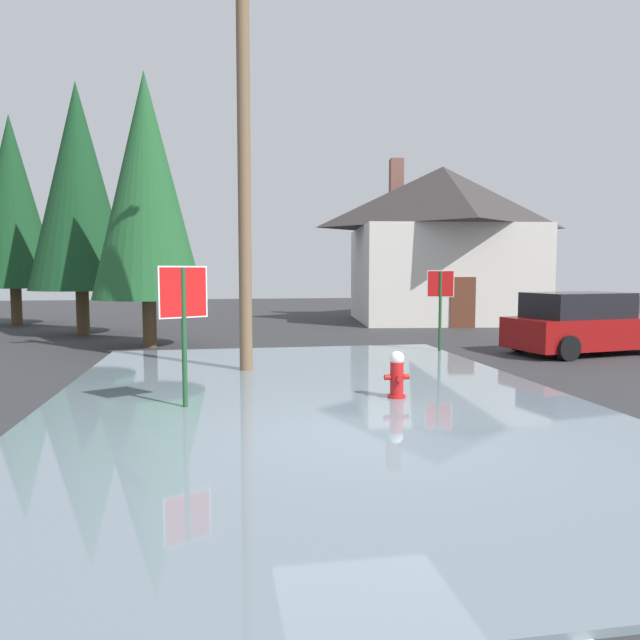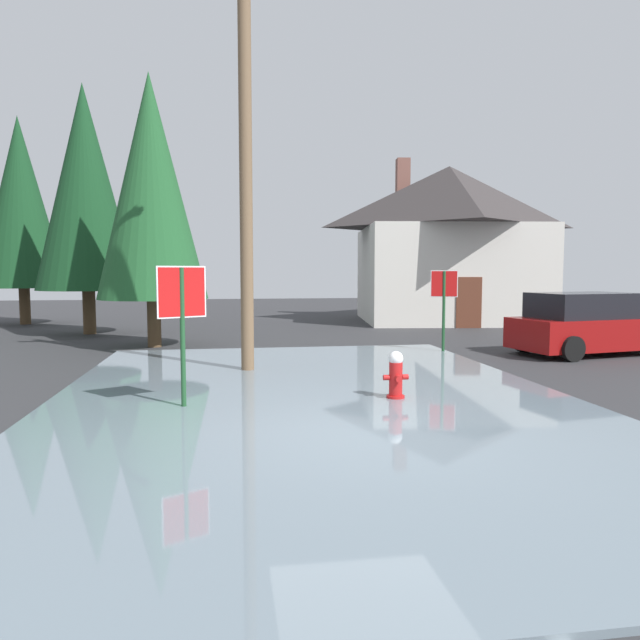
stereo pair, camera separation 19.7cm
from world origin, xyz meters
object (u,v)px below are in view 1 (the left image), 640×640
(pine_tree_mid_left, at_px, (79,187))
(parked_car, at_px, (584,325))
(stop_sign_near, at_px, (183,307))
(pine_tree_tall_left, at_px, (12,202))
(house, at_px, (442,241))
(pine_tree_short_left, at_px, (146,187))
(fire_hydrant, at_px, (397,377))
(stop_sign_far, at_px, (440,294))
(utility_pole, at_px, (244,142))

(pine_tree_mid_left, bearing_deg, parked_car, -27.19)
(stop_sign_near, height_order, pine_tree_tall_left, pine_tree_tall_left)
(stop_sign_near, distance_m, house, 18.81)
(pine_tree_short_left, bearing_deg, parked_car, -16.06)
(fire_hydrant, bearing_deg, house, 66.01)
(stop_sign_near, xyz_separation_m, stop_sign_far, (6.47, 5.57, -0.06))
(parked_car, relative_size, pine_tree_short_left, 0.57)
(stop_sign_far, bearing_deg, pine_tree_short_left, 161.78)
(house, distance_m, pine_tree_mid_left, 15.05)
(stop_sign_near, relative_size, pine_tree_mid_left, 0.27)
(pine_tree_tall_left, bearing_deg, stop_sign_far, -37.94)
(utility_pole, distance_m, house, 15.38)
(house, xyz_separation_m, pine_tree_mid_left, (-14.60, -3.33, 1.57))
(house, distance_m, pine_tree_short_left, 14.02)
(stop_sign_far, bearing_deg, pine_tree_tall_left, 142.06)
(stop_sign_near, distance_m, pine_tree_mid_left, 13.37)
(stop_sign_far, xyz_separation_m, pine_tree_short_left, (-7.92, 2.61, 3.05))
(pine_tree_short_left, bearing_deg, stop_sign_near, -79.95)
(stop_sign_near, bearing_deg, pine_tree_mid_left, 108.87)
(fire_hydrant, xyz_separation_m, parked_car, (6.72, 4.73, 0.36))
(utility_pole, distance_m, stop_sign_far, 6.69)
(stop_sign_far, distance_m, pine_tree_mid_left, 13.04)
(stop_sign_far, relative_size, pine_tree_mid_left, 0.26)
(house, height_order, pine_tree_short_left, pine_tree_short_left)
(parked_car, relative_size, pine_tree_tall_left, 0.53)
(fire_hydrant, height_order, pine_tree_tall_left, pine_tree_tall_left)
(parked_car, bearing_deg, fire_hydrant, -144.89)
(parked_car, bearing_deg, utility_pole, -171.09)
(pine_tree_tall_left, xyz_separation_m, pine_tree_mid_left, (3.58, -4.44, 0.07))
(stop_sign_far, height_order, house, house)
(utility_pole, bearing_deg, parked_car, 8.91)
(parked_car, distance_m, pine_tree_short_left, 12.78)
(stop_sign_near, xyz_separation_m, house, (10.42, 15.55, 1.90))
(house, bearing_deg, fire_hydrant, -113.99)
(fire_hydrant, xyz_separation_m, stop_sign_far, (2.93, 5.49, 1.18))
(stop_sign_near, xyz_separation_m, utility_pole, (1.13, 3.37, 3.31))
(fire_hydrant, distance_m, pine_tree_tall_left, 20.60)
(fire_hydrant, distance_m, house, 17.22)
(utility_pole, relative_size, pine_tree_short_left, 1.21)
(pine_tree_mid_left, bearing_deg, fire_hydrant, -57.56)
(stop_sign_far, relative_size, pine_tree_tall_left, 0.26)
(utility_pole, xyz_separation_m, pine_tree_mid_left, (-5.30, 8.85, 0.16))
(fire_hydrant, distance_m, pine_tree_mid_left, 15.13)
(parked_car, height_order, pine_tree_short_left, pine_tree_short_left)
(fire_hydrant, height_order, utility_pole, utility_pole)
(pine_tree_tall_left, bearing_deg, pine_tree_mid_left, -51.10)
(stop_sign_far, bearing_deg, house, 68.39)
(parked_car, xyz_separation_m, pine_tree_tall_left, (-18.02, 11.86, 4.27))
(utility_pole, xyz_separation_m, pine_tree_short_left, (-2.58, 4.80, -0.32))
(house, height_order, pine_tree_mid_left, pine_tree_mid_left)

